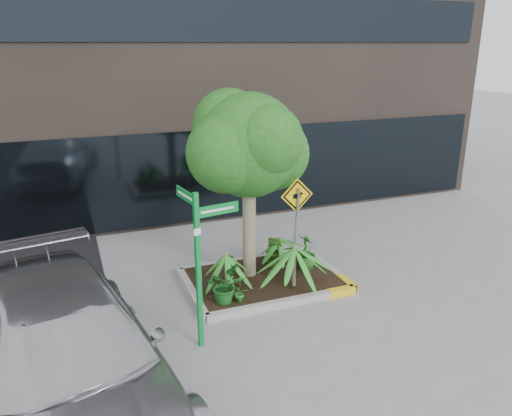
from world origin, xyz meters
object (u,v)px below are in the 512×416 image
object	(u,v)px
tree	(249,145)
cattle_sign	(296,214)
street_sign_post	(199,253)
parked_car	(68,356)

from	to	relation	value
tree	cattle_sign	bearing A→B (deg)	-46.68
tree	street_sign_post	bearing A→B (deg)	-128.95
parked_car	cattle_sign	xyz separation A→B (m)	(4.49, 2.13, 0.84)
cattle_sign	street_sign_post	bearing A→B (deg)	-153.93
tree	parked_car	bearing A→B (deg)	-142.34
tree	street_sign_post	size ratio (longest dim) A/B	1.49
street_sign_post	parked_car	bearing A→B (deg)	-166.73
tree	parked_car	distance (m)	5.22
parked_car	street_sign_post	world-z (taller)	street_sign_post
cattle_sign	tree	bearing A→B (deg)	131.96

